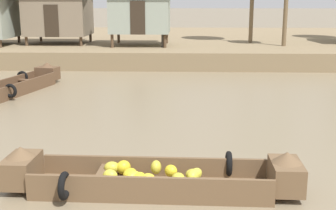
{
  "coord_description": "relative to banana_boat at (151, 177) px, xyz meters",
  "views": [
    {
      "loc": [
        0.25,
        -3.98,
        3.62
      ],
      "look_at": [
        -0.13,
        6.65,
        1.1
      ],
      "focal_mm": 48.6,
      "sensor_mm": 36.0,
      "label": 1
    }
  ],
  "objects": [
    {
      "name": "ground_plane",
      "position": [
        0.36,
        5.91,
        -0.29
      ],
      "size": [
        300.0,
        300.0,
        0.0
      ],
      "primitive_type": "plane",
      "color": "#7A6B51"
    },
    {
      "name": "riverbank_strip",
      "position": [
        0.36,
        24.46,
        0.17
      ],
      "size": [
        160.0,
        20.0,
        0.93
      ],
      "primitive_type": "cube",
      "color": "#7F6B4C",
      "rests_on": "ground"
    },
    {
      "name": "banana_boat",
      "position": [
        0.0,
        0.0,
        0.0
      ],
      "size": [
        5.62,
        1.74,
        0.85
      ],
      "color": "brown",
      "rests_on": "ground"
    },
    {
      "name": "stilt_house_mid_left",
      "position": [
        -6.87,
        19.09,
        2.51
      ],
      "size": [
        4.25,
        3.57,
        3.8
      ],
      "color": "#4C3826",
      "rests_on": "riverbank_strip"
    },
    {
      "name": "stilt_house_mid_right",
      "position": [
        -1.92,
        18.21,
        2.6
      ],
      "size": [
        4.01,
        3.4,
        3.69
      ],
      "color": "#4C3826",
      "rests_on": "riverbank_strip"
    },
    {
      "name": "cargo_boat_upstream",
      "position": [
        -5.92,
        9.15,
        0.01
      ],
      "size": [
        2.14,
        5.28,
        0.87
      ],
      "color": "brown",
      "rests_on": "ground"
    },
    {
      "name": "vendor_person",
      "position": [
        -0.53,
        17.21,
        1.56
      ],
      "size": [
        0.44,
        0.44,
        1.66
      ],
      "color": "#332D28",
      "rests_on": "riverbank_strip"
    }
  ]
}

